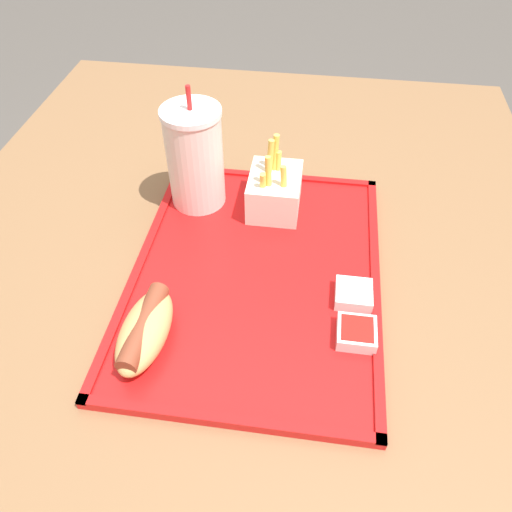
% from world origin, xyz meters
% --- Properties ---
extents(ground_plane, '(8.00, 8.00, 0.00)m').
position_xyz_m(ground_plane, '(0.00, 0.00, 0.00)').
color(ground_plane, '#4C4742').
extents(dining_table, '(1.21, 0.96, 0.74)m').
position_xyz_m(dining_table, '(0.00, 0.00, 0.37)').
color(dining_table, brown).
rests_on(dining_table, ground_plane).
extents(food_tray, '(0.45, 0.34, 0.01)m').
position_xyz_m(food_tray, '(-0.02, -0.03, 0.75)').
color(food_tray, red).
rests_on(food_tray, dining_table).
extents(soda_cup, '(0.09, 0.09, 0.19)m').
position_xyz_m(soda_cup, '(0.12, 0.08, 0.83)').
color(soda_cup, silver).
rests_on(soda_cup, food_tray).
extents(hot_dog_far, '(0.13, 0.06, 0.04)m').
position_xyz_m(hot_dog_far, '(-0.16, 0.09, 0.77)').
color(hot_dog_far, tan).
rests_on(hot_dog_far, food_tray).
extents(fries_carton, '(0.10, 0.08, 0.12)m').
position_xyz_m(fries_carton, '(0.12, -0.04, 0.78)').
color(fries_carton, silver).
rests_on(fries_carton, food_tray).
extents(sauce_cup_mayo, '(0.05, 0.05, 0.02)m').
position_xyz_m(sauce_cup_mayo, '(-0.05, -0.16, 0.76)').
color(sauce_cup_mayo, silver).
rests_on(sauce_cup_mayo, food_tray).
extents(sauce_cup_ketchup, '(0.05, 0.05, 0.02)m').
position_xyz_m(sauce_cup_ketchup, '(-0.12, -0.16, 0.76)').
color(sauce_cup_ketchup, silver).
rests_on(sauce_cup_ketchup, food_tray).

